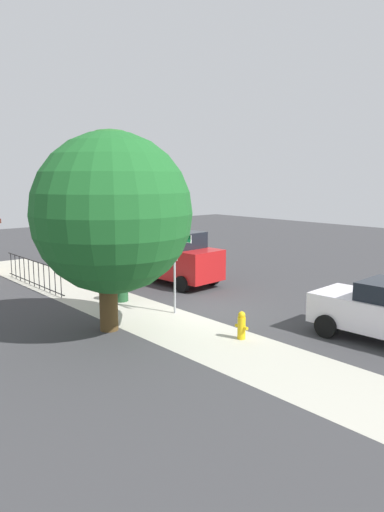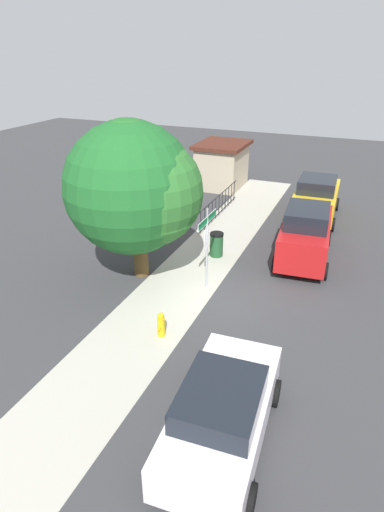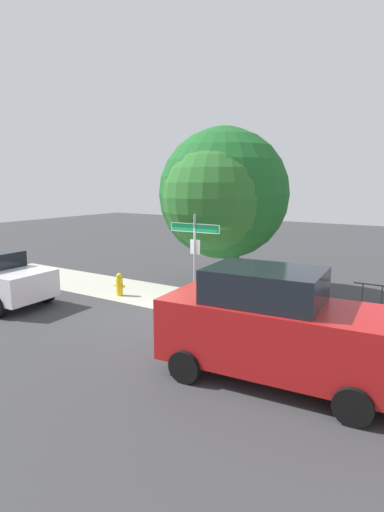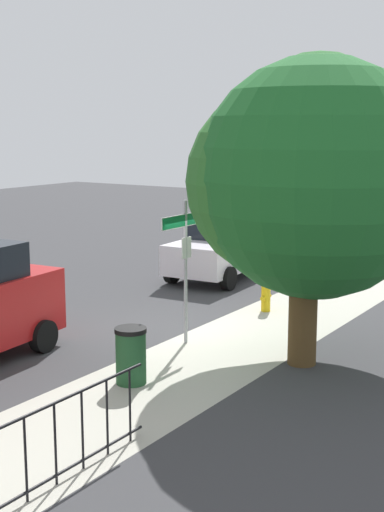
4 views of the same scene
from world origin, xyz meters
The scene contains 9 objects.
ground_plane centered at (0.00, 0.00, 0.00)m, with size 60.00×60.00×0.00m, color #38383A.
sidewalk_strip centered at (2.00, 1.30, 0.00)m, with size 24.00×2.60×0.00m, color #B1AE9F.
street_sign centered at (0.52, 0.40, 2.01)m, with size 1.62×0.07×2.90m.
shade_tree centered at (0.18, 2.77, 3.53)m, with size 4.39×4.61×5.64m.
car_red centered at (4.05, -2.35, 1.08)m, with size 4.56×2.26×2.19m.
car_yellow centered at (8.74, -2.09, 1.02)m, with size 4.36×2.25×2.05m.
iron_fence centered at (7.25, 2.30, 0.56)m, with size 5.41×0.04×1.07m.
fire_hydrant centered at (-2.61, 0.60, 0.38)m, with size 0.42×0.22×0.78m.
trash_bin centered at (2.97, 0.90, 0.49)m, with size 0.55×0.55×0.98m.
Camera 1 is at (-10.93, 9.67, 4.35)m, focal length 32.78 mm.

